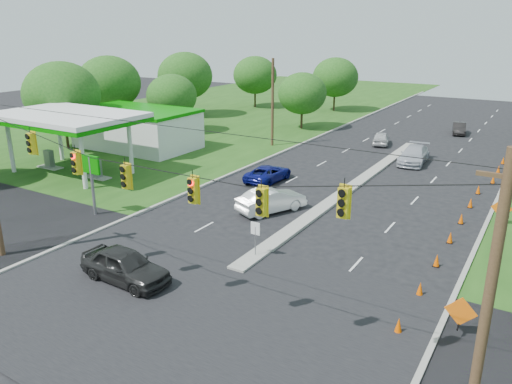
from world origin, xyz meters
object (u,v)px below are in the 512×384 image
Objects in this scene: blue_pickup at (268,173)px; white_sedan at (272,200)px; gas_station at (127,126)px; black_sedan at (125,266)px.

white_sedan is at bearing 122.98° from blue_pickup.
gas_station is 22.26m from white_sedan.
black_sedan is at bearing -45.38° from gas_station.
gas_station is at bearing -3.90° from blue_pickup.
white_sedan is at bearing -3.66° from black_sedan.
black_sedan is (19.56, -19.82, -1.74)m from gas_station.
gas_station reaches higher than blue_pickup.
white_sedan reaches higher than blue_pickup.
black_sedan is 1.02× the size of blue_pickup.
black_sedan is 18.41m from blue_pickup.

